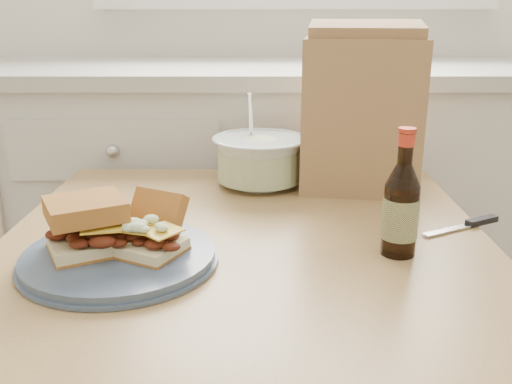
{
  "coord_description": "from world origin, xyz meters",
  "views": [
    {
      "loc": [
        -0.13,
        -0.04,
        1.1
      ],
      "look_at": [
        -0.13,
        0.91,
        0.8
      ],
      "focal_mm": 40.0,
      "sensor_mm": 36.0,
      "label": 1
    }
  ],
  "objects_px": {
    "dining_table": "(246,288)",
    "coleslaw_bowl": "(259,162)",
    "beer_bottle": "(401,208)",
    "paper_bag": "(361,116)",
    "plate": "(119,257)"
  },
  "relations": [
    {
      "from": "paper_bag",
      "to": "dining_table",
      "type": "bearing_deg",
      "value": -123.0
    },
    {
      "from": "coleslaw_bowl",
      "to": "beer_bottle",
      "type": "height_order",
      "value": "coleslaw_bowl"
    },
    {
      "from": "plate",
      "to": "paper_bag",
      "type": "height_order",
      "value": "paper_bag"
    },
    {
      "from": "dining_table",
      "to": "plate",
      "type": "xyz_separation_m",
      "value": [
        -0.2,
        -0.12,
        0.11
      ]
    },
    {
      "from": "dining_table",
      "to": "paper_bag",
      "type": "distance_m",
      "value": 0.46
    },
    {
      "from": "coleslaw_bowl",
      "to": "paper_bag",
      "type": "distance_m",
      "value": 0.25
    },
    {
      "from": "beer_bottle",
      "to": "paper_bag",
      "type": "distance_m",
      "value": 0.37
    },
    {
      "from": "beer_bottle",
      "to": "coleslaw_bowl",
      "type": "bearing_deg",
      "value": 110.04
    },
    {
      "from": "coleslaw_bowl",
      "to": "plate",
      "type": "bearing_deg",
      "value": -118.35
    },
    {
      "from": "beer_bottle",
      "to": "paper_bag",
      "type": "relative_size",
      "value": 0.64
    },
    {
      "from": "paper_bag",
      "to": "beer_bottle",
      "type": "bearing_deg",
      "value": -80.47
    },
    {
      "from": "dining_table",
      "to": "paper_bag",
      "type": "bearing_deg",
      "value": 48.98
    },
    {
      "from": "dining_table",
      "to": "coleslaw_bowl",
      "type": "xyz_separation_m",
      "value": [
        0.03,
        0.3,
        0.16
      ]
    },
    {
      "from": "dining_table",
      "to": "beer_bottle",
      "type": "xyz_separation_m",
      "value": [
        0.25,
        -0.08,
        0.18
      ]
    },
    {
      "from": "plate",
      "to": "coleslaw_bowl",
      "type": "height_order",
      "value": "coleslaw_bowl"
    }
  ]
}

